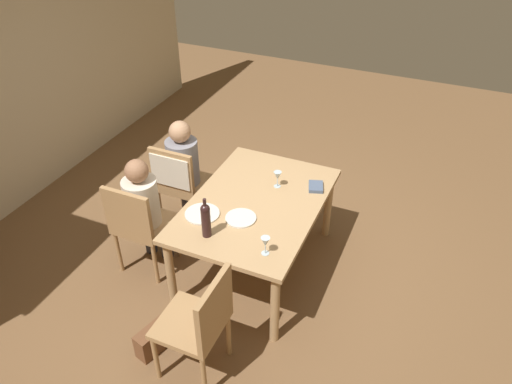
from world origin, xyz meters
TOP-DOWN VIEW (x-y plane):
  - ground_plane at (0.00, 0.00)m, footprint 10.00×10.00m
  - dining_table at (0.00, 0.00)m, footprint 1.50×1.03m
  - chair_far_right at (0.21, 0.90)m, footprint 0.46×0.44m
  - chair_far_left at (-0.43, 0.90)m, footprint 0.44×0.44m
  - chair_left_end at (-1.13, -0.09)m, footprint 0.44×0.44m
  - person_woman_host at (0.36, 0.90)m, footprint 0.35×0.30m
  - person_man_bearded at (-0.31, 0.90)m, footprint 0.33×0.29m
  - wine_bottle_tall_green at (-0.53, 0.17)m, footprint 0.07×0.07m
  - wine_glass_near_left at (-0.55, -0.31)m, footprint 0.07×0.07m
  - wine_glass_centre at (0.28, -0.08)m, footprint 0.07×0.07m
  - dinner_plate_host at (-0.33, 0.33)m, footprint 0.28×0.28m
  - dinner_plate_guest_left at (-0.25, 0.02)m, footprint 0.25×0.25m
  - folded_napkin at (0.39, -0.39)m, footprint 0.19×0.16m
  - handbag at (-1.13, 0.35)m, footprint 0.30×0.19m

SIDE VIEW (x-z plane):
  - ground_plane at x=0.00m, z-range 0.00..0.00m
  - handbag at x=-1.13m, z-range 0.00..0.22m
  - chair_far_left at x=-0.43m, z-range 0.07..0.99m
  - chair_left_end at x=-1.13m, z-range 0.07..0.99m
  - chair_far_right at x=0.21m, z-range 0.13..1.05m
  - person_man_bearded at x=-0.31m, z-range 0.09..1.19m
  - dining_table at x=0.00m, z-range 0.28..1.01m
  - person_woman_host at x=0.36m, z-range 0.09..1.21m
  - dinner_plate_host at x=-0.33m, z-range 0.73..0.74m
  - dinner_plate_guest_left at x=-0.25m, z-range 0.73..0.74m
  - folded_napkin at x=0.39m, z-range 0.73..0.76m
  - wine_glass_near_left at x=-0.55m, z-range 0.76..0.91m
  - wine_glass_centre at x=0.28m, z-range 0.76..0.91m
  - wine_bottle_tall_green at x=-0.53m, z-range 0.71..1.05m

